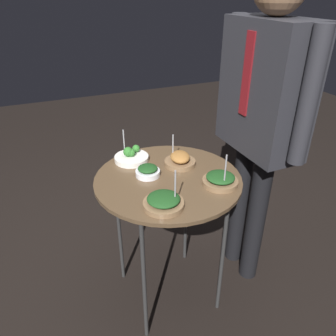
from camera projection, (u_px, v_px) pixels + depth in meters
The scene contains 8 objects.
ground_plane at pixel (168, 291), 1.91m from camera, with size 8.00×8.00×0.00m, color black.
serving_cart at pixel (168, 187), 1.56m from camera, with size 0.69×0.69×0.77m.
bowl_spinach_back_right at pixel (148, 171), 1.54m from camera, with size 0.12×0.12×0.05m.
bowl_roast_near_rim at pixel (180, 160), 1.63m from camera, with size 0.16×0.16×0.15m.
bowl_spinach_mid_left at pixel (220, 180), 1.47m from camera, with size 0.16×0.16×0.17m.
bowl_spinach_front_left at pixel (164, 202), 1.32m from camera, with size 0.17×0.17×0.17m.
bowl_broccoli_far_rim at pixel (131, 157), 1.67m from camera, with size 0.17×0.17×0.16m.
waiter_figure at pixel (263, 105), 1.58m from camera, with size 0.61×0.23×1.66m.
Camera 1 is at (1.21, -0.52, 1.56)m, focal length 35.00 mm.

